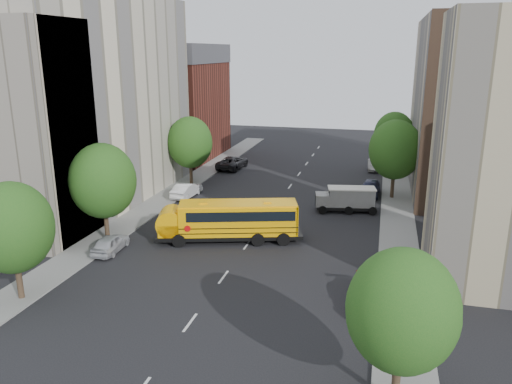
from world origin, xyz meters
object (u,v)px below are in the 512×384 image
at_px(street_tree_5, 394,135).
at_px(parked_car_1, 187,190).
at_px(parked_car_0, 110,243).
at_px(parked_car_2, 233,162).
at_px(street_tree_3, 402,311).
at_px(street_tree_4, 395,150).
at_px(school_bus, 228,219).
at_px(street_tree_1, 103,181).
at_px(street_tree_0, 12,228).
at_px(parked_car_5, 374,165).
at_px(parked_car_4, 370,188).
at_px(parked_car_3, 369,297).
at_px(safari_truck, 347,199).
at_px(street_tree_2, 190,142).

bearing_deg(street_tree_5, parked_car_1, -140.78).
height_order(parked_car_0, parked_car_2, parked_car_2).
relative_size(street_tree_3, street_tree_4, 0.88).
bearing_deg(school_bus, street_tree_4, 33.73).
height_order(school_bus, parked_car_2, school_bus).
xyz_separation_m(street_tree_1, parked_car_1, (1.40, 13.19, -4.20)).
relative_size(street_tree_1, parked_car_0, 1.98).
xyz_separation_m(street_tree_5, parked_car_2, (-19.80, -3.24, -3.90)).
bearing_deg(street_tree_3, street_tree_5, 90.00).
bearing_deg(street_tree_1, street_tree_0, -90.00).
distance_m(parked_car_0, parked_car_5, 37.12).
distance_m(school_bus, parked_car_4, 19.34).
bearing_deg(parked_car_3, safari_truck, 95.64).
bearing_deg(parked_car_2, school_bus, 111.76).
xyz_separation_m(street_tree_0, parked_car_2, (2.20, 36.76, -3.84)).
height_order(safari_truck, parked_car_4, safari_truck).
bearing_deg(parked_car_3, parked_car_5, 88.20).
bearing_deg(parked_car_0, safari_truck, -142.37).
bearing_deg(parked_car_5, parked_car_4, -93.76).
xyz_separation_m(street_tree_0, safari_truck, (17.80, 22.46, -3.41)).
xyz_separation_m(parked_car_4, parked_car_5, (0.00, 11.59, -0.13)).
height_order(school_bus, parked_car_0, school_bus).
bearing_deg(street_tree_3, parked_car_2, 115.91).
xyz_separation_m(parked_car_2, parked_car_4, (17.60, -8.04, -0.01)).
bearing_deg(parked_car_0, school_bus, -154.29).
xyz_separation_m(school_bus, parked_car_1, (-7.90, 10.67, -1.06)).
distance_m(parked_car_4, parked_car_5, 11.59).
distance_m(street_tree_4, parked_car_5, 13.26).
height_order(street_tree_3, parked_car_0, street_tree_3).
height_order(parked_car_1, parked_car_3, parked_car_1).
xyz_separation_m(parked_car_0, parked_car_3, (19.20, -3.86, -0.00)).
distance_m(parked_car_0, parked_car_4, 27.66).
height_order(parked_car_1, parked_car_5, parked_car_1).
xyz_separation_m(street_tree_2, safari_truck, (17.80, -5.54, -3.59)).
relative_size(street_tree_4, parked_car_1, 1.77).
bearing_deg(parked_car_5, street_tree_0, -119.91).
relative_size(street_tree_0, school_bus, 0.63).
relative_size(street_tree_3, parked_car_3, 1.52).
relative_size(street_tree_4, parked_car_2, 1.40).
xyz_separation_m(street_tree_4, parked_car_4, (-2.20, 0.72, -4.28)).
distance_m(street_tree_4, safari_truck, 7.94).
distance_m(street_tree_3, safari_truck, 26.99).
relative_size(street_tree_4, parked_car_0, 2.03).
relative_size(street_tree_4, safari_truck, 1.42).
height_order(street_tree_1, safari_truck, street_tree_1).
xyz_separation_m(safari_truck, parked_car_1, (-16.40, 0.72, -0.48)).
xyz_separation_m(street_tree_5, parked_car_0, (-20.60, -31.93, -4.02)).
xyz_separation_m(street_tree_1, street_tree_3, (22.00, -14.00, -0.50)).
height_order(parked_car_3, parked_car_5, parked_car_3).
bearing_deg(parked_car_0, street_tree_5, -126.46).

